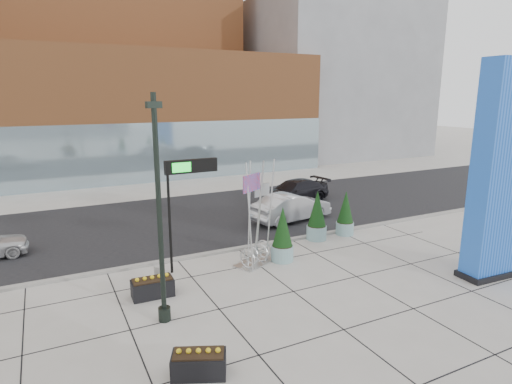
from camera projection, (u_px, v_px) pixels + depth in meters
name	position (u px, v px, depth m)	size (l,w,h in m)	color
ground	(258.00, 286.00, 16.46)	(160.00, 160.00, 0.00)	#9E9991
street_asphalt	(181.00, 220.00, 25.17)	(80.00, 12.00, 0.02)	black
curb_edge	(219.00, 252.00, 19.93)	(80.00, 0.30, 0.12)	gray
tower_podium	(134.00, 114.00, 39.20)	(34.00, 10.00, 11.00)	#B06433
tower_glass_front	(148.00, 153.00, 35.68)	(34.00, 0.60, 5.00)	#8CA5B2
building_grey_parking	(326.00, 81.00, 53.76)	(20.00, 18.00, 18.00)	slate
blue_pylon	(501.00, 176.00, 16.56)	(2.63, 1.28, 8.55)	#0C44BB
lamp_post	(160.00, 233.00, 13.33)	(0.48, 0.40, 7.29)	black
public_art_sculpture	(256.00, 237.00, 18.53)	(2.23, 1.74, 4.54)	silver
concrete_bollard	(159.00, 274.00, 16.67)	(0.37, 0.37, 0.73)	gray
overhead_street_sign	(187.00, 176.00, 17.23)	(2.20, 0.25, 4.68)	black
round_planter_east	(345.00, 214.00, 22.43)	(0.94, 0.94, 2.35)	#80A8AC
round_planter_mid	(317.00, 217.00, 21.62)	(1.02, 1.02, 2.54)	#80A8AC
round_planter_west	(282.00, 235.00, 18.80)	(0.99, 0.99, 2.48)	#80A8AC
box_planter_north	(153.00, 287.00, 15.58)	(1.51, 0.80, 0.82)	black
box_planter_south	(199.00, 363.00, 11.18)	(1.58, 1.23, 0.78)	black
car_silver_mid	(291.00, 207.00, 24.90)	(1.72, 4.93, 1.62)	#B3B5BC
car_dark_east	(294.00, 192.00, 29.17)	(2.15, 5.30, 1.54)	black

